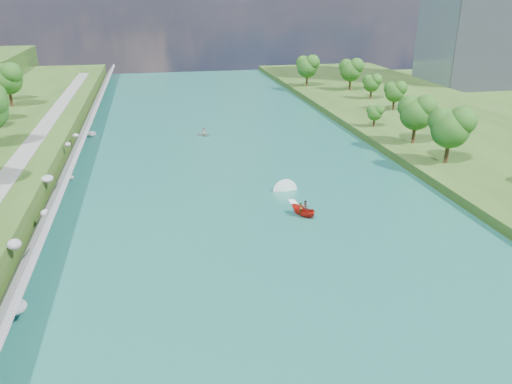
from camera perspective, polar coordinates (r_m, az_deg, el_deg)
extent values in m
plane|color=#2D5119|center=(54.51, 2.76, -7.86)|extent=(260.00, 260.00, 0.00)
cube|color=#1B6657|center=(72.10, -1.17, -0.09)|extent=(55.00, 240.00, 0.10)
cube|color=slate|center=(71.74, -21.92, -0.36)|extent=(3.54, 236.00, 4.05)
ellipsoid|color=gray|center=(49.29, -25.75, -11.78)|extent=(1.86, 2.18, 1.02)
ellipsoid|color=gray|center=(55.71, -25.90, -5.41)|extent=(1.39, 1.44, 1.10)
ellipsoid|color=gray|center=(65.01, -22.92, -2.22)|extent=(1.16, 1.30, 0.85)
ellipsoid|color=gray|center=(73.72, -22.76, 1.40)|extent=(1.66, 2.04, 0.97)
ellipsoid|color=gray|center=(80.75, -20.40, 1.54)|extent=(0.91, 0.88, 0.65)
ellipsoid|color=gray|center=(89.45, -20.71, 5.11)|extent=(0.97, 1.22, 0.72)
ellipsoid|color=gray|center=(96.45, -19.91, 6.10)|extent=(1.11, 1.24, 0.68)
ellipsoid|color=gray|center=(105.92, -18.26, 6.31)|extent=(1.75, 2.11, 1.19)
cube|color=gray|center=(72.71, -27.25, 0.53)|extent=(3.00, 200.00, 0.10)
ellipsoid|color=#224D14|center=(123.43, -26.51, 11.29)|extent=(6.69, 6.69, 11.15)
ellipsoid|color=#224D14|center=(131.04, -26.48, 11.27)|extent=(5.31, 5.31, 8.86)
ellipsoid|color=#224D14|center=(84.41, 21.31, 6.58)|extent=(6.46, 6.46, 10.77)
ellipsoid|color=#224D14|center=(94.26, 17.82, 8.36)|extent=(6.18, 6.18, 10.31)
ellipsoid|color=#224D14|center=(104.73, 13.42, 8.69)|extent=(3.20, 3.20, 5.34)
ellipsoid|color=#224D14|center=(121.11, 15.57, 10.83)|extent=(4.72, 4.72, 7.87)
ellipsoid|color=#224D14|center=(133.11, 13.08, 11.91)|extent=(4.48, 4.48, 7.46)
ellipsoid|color=#224D14|center=(143.95, 10.78, 13.37)|extent=(6.16, 6.16, 10.27)
ellipsoid|color=#224D14|center=(148.69, 5.88, 13.92)|extent=(6.26, 6.26, 10.43)
imported|color=#B4170E|center=(64.63, 5.38, -2.15)|extent=(3.25, 3.78, 1.41)
imported|color=#66605B|center=(63.98, 5.16, -1.93)|extent=(0.63, 0.43, 1.68)
imported|color=#66605B|center=(65.05, 5.69, -1.62)|extent=(0.91, 0.83, 1.51)
cube|color=white|center=(67.53, 4.63, -1.66)|extent=(0.90, 5.00, 0.06)
imported|color=#969A9E|center=(101.58, -5.96, 6.56)|extent=(3.45, 3.28, 0.58)
imported|color=#66605B|center=(101.41, -5.98, 6.93)|extent=(0.80, 0.63, 1.43)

